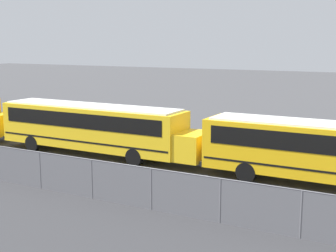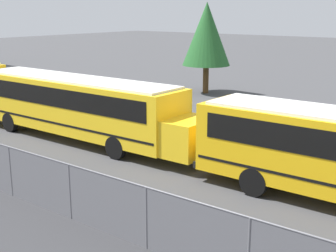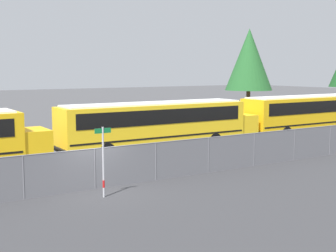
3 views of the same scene
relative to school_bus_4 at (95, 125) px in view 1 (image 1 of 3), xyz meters
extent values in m
cylinder|color=slate|center=(1.85, -6.68, -0.96)|extent=(0.07, 0.07, 1.76)
cylinder|color=slate|center=(4.88, -6.68, -0.96)|extent=(0.07, 0.07, 1.76)
cylinder|color=slate|center=(7.91, -6.68, -0.96)|extent=(0.07, 0.07, 1.76)
cylinder|color=slate|center=(10.94, -6.68, -0.96)|extent=(0.07, 0.07, 1.76)
cylinder|color=slate|center=(13.97, -6.68, -0.96)|extent=(0.07, 0.07, 1.76)
cube|color=yellow|center=(-0.30, 0.00, -0.10)|extent=(12.33, 2.46, 2.47)
cube|color=black|center=(-0.30, 0.00, 0.45)|extent=(11.34, 2.50, 0.89)
cube|color=black|center=(-0.30, 0.00, -0.79)|extent=(12.08, 2.49, 0.10)
cube|color=yellow|center=(6.60, 0.00, -0.59)|extent=(1.48, 2.27, 1.48)
cube|color=black|center=(-6.52, 0.00, -1.19)|extent=(0.12, 2.46, 0.24)
cube|color=silver|center=(-0.30, 0.00, 1.19)|extent=(11.71, 2.22, 0.10)
cylinder|color=black|center=(3.52, 1.11, -1.34)|extent=(1.01, 0.28, 1.01)
cylinder|color=black|center=(3.52, -1.11, -1.34)|extent=(1.01, 0.28, 1.01)
cylinder|color=black|center=(-4.12, 1.11, -1.34)|extent=(1.01, 0.28, 1.01)
cylinder|color=black|center=(-4.12, -1.11, -1.34)|extent=(1.01, 0.28, 1.01)
cube|color=yellow|center=(13.86, 0.01, -0.10)|extent=(12.33, 2.46, 2.47)
cube|color=black|center=(13.86, 0.01, 0.45)|extent=(11.34, 2.50, 0.89)
cube|color=black|center=(13.86, 0.01, -0.79)|extent=(12.08, 2.49, 0.10)
cube|color=black|center=(7.65, 0.01, -1.19)|extent=(0.12, 2.46, 0.24)
cube|color=silver|center=(13.86, 0.01, 1.19)|extent=(11.71, 2.22, 0.10)
cylinder|color=black|center=(10.04, 1.12, -1.34)|extent=(1.01, 0.28, 1.01)
cylinder|color=black|center=(10.04, -1.11, -1.34)|extent=(1.01, 0.28, 1.01)
camera|label=1|loc=(17.26, -22.52, 4.94)|focal=50.00mm
camera|label=2|loc=(-11.95, -15.40, 4.43)|focal=50.00mm
camera|label=3|loc=(-15.02, -24.95, 3.29)|focal=50.00mm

